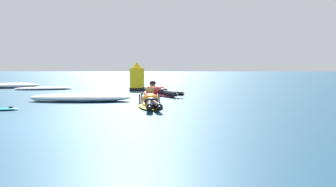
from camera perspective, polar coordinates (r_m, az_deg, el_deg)
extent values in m
plane|color=navy|center=(16.49, -7.13, 0.51)|extent=(120.00, 120.00, 0.00)
ellipsoid|color=yellow|center=(9.52, -2.57, -1.78)|extent=(0.86, 2.04, 0.07)
ellipsoid|color=yellow|center=(10.45, -2.87, -1.21)|extent=(0.24, 0.23, 0.06)
ellipsoid|color=orange|center=(9.56, -2.59, -0.77)|extent=(0.49, 0.71, 0.34)
ellipsoid|color=black|center=(9.18, -2.45, -1.15)|extent=(0.38, 0.33, 0.20)
cylinder|color=black|center=(8.58, -2.73, -1.71)|extent=(0.21, 0.90, 0.14)
ellipsoid|color=black|center=(8.14, -2.72, -2.03)|extent=(0.13, 0.23, 0.08)
cylinder|color=black|center=(8.59, -1.67, -1.70)|extent=(0.32, 0.91, 0.14)
ellipsoid|color=black|center=(8.15, -1.26, -2.01)|extent=(0.13, 0.23, 0.08)
cylinder|color=black|center=(9.91, -3.98, -1.07)|extent=(0.17, 0.59, 0.34)
sphere|color=#8C6647|center=(10.30, -4.05, -1.43)|extent=(0.09, 0.09, 0.09)
cylinder|color=black|center=(9.92, -1.44, -1.06)|extent=(0.17, 0.59, 0.34)
sphere|color=#8C6647|center=(10.29, -1.59, -1.43)|extent=(0.09, 0.09, 0.09)
sphere|color=#8C6647|center=(9.93, -2.72, 0.47)|extent=(0.21, 0.21, 0.21)
ellipsoid|color=#AD894C|center=(9.91, -2.72, 0.63)|extent=(0.25, 0.23, 0.16)
ellipsoid|color=#E54C66|center=(13.23, -1.39, -0.16)|extent=(1.53, 2.07, 0.07)
ellipsoid|color=#E54C66|center=(14.12, -3.28, 0.14)|extent=(0.26, 0.27, 0.06)
ellipsoid|color=red|center=(13.26, -1.49, 0.56)|extent=(0.70, 0.80, 0.35)
ellipsoid|color=black|center=(12.91, -0.66, 0.34)|extent=(0.44, 0.42, 0.20)
cylinder|color=black|center=(12.36, 0.31, 0.04)|extent=(0.53, 0.84, 0.14)
ellipsoid|color=black|center=(11.96, 1.24, -0.09)|extent=(0.20, 0.24, 0.08)
cylinder|color=black|center=(12.43, 0.95, 0.06)|extent=(0.61, 0.80, 0.14)
ellipsoid|color=black|center=(12.07, 2.09, -0.06)|extent=(0.20, 0.24, 0.08)
cylinder|color=black|center=(13.51, -3.07, 0.28)|extent=(0.40, 0.58, 0.35)
sphere|color=#8C6647|center=(13.87, -3.79, -0.04)|extent=(0.09, 0.09, 0.09)
cylinder|color=black|center=(13.69, -1.37, 0.34)|extent=(0.40, 0.58, 0.35)
sphere|color=#8C6647|center=(14.03, -2.09, 0.01)|extent=(0.09, 0.09, 0.09)
sphere|color=#8C6647|center=(13.61, -2.28, 1.42)|extent=(0.21, 0.21, 0.21)
ellipsoid|color=black|center=(13.59, -2.24, 1.55)|extent=(0.29, 0.28, 0.16)
cone|color=black|center=(9.54, -21.94, -2.24)|extent=(0.11, 0.11, 0.16)
ellipsoid|color=white|center=(19.21, -21.75, 1.11)|extent=(2.61, 1.92, 0.24)
ellipsoid|color=white|center=(19.37, -19.98, 1.06)|extent=(0.92, 0.65, 0.17)
ellipsoid|color=white|center=(11.26, -12.69, -0.58)|extent=(2.88, 0.96, 0.23)
ellipsoid|color=white|center=(11.25, -8.96, -0.71)|extent=(1.10, 0.65, 0.16)
ellipsoid|color=white|center=(11.43, -17.00, -0.85)|extent=(1.12, 0.71, 0.13)
ellipsoid|color=white|center=(17.43, -17.66, 0.75)|extent=(2.55, 1.56, 0.13)
ellipsoid|color=white|center=(17.54, -15.68, 0.74)|extent=(0.87, 0.49, 0.09)
ellipsoid|color=white|center=(17.41, -20.03, 0.60)|extent=(0.88, 0.52, 0.07)
cylinder|color=yellow|center=(15.94, -4.54, 2.06)|extent=(0.60, 0.60, 0.92)
cone|color=yellow|center=(15.93, -4.56, 4.15)|extent=(0.42, 0.42, 0.24)
cylinder|color=black|center=(15.96, -4.54, 0.63)|extent=(0.63, 0.63, 0.12)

